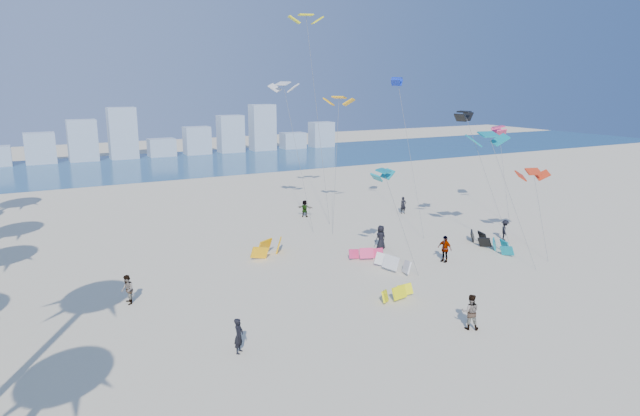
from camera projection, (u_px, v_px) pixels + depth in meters
name	position (u px, v px, depth m)	size (l,w,h in m)	color
ground	(445.00, 407.00, 21.90)	(220.00, 220.00, 0.00)	beige
ocean	(126.00, 167.00, 83.85)	(220.00, 220.00, 0.00)	navy
kitesurfer_near	(239.00, 336.00, 26.16)	(0.62, 0.41, 1.71)	black
kitesurfer_mid	(470.00, 312.00, 28.68)	(0.91, 0.71, 1.87)	gray
kitesurfers_far	(369.00, 234.00, 43.51)	(29.91, 18.04, 1.91)	black
grounded_kites	(386.00, 255.00, 39.71)	(18.77, 13.88, 1.06)	#F1EC0C
flying_kites	(415.00, 106.00, 45.55)	(21.54, 22.23, 18.49)	#0C8090
distant_skyline	(107.00, 141.00, 91.23)	(85.00, 3.00, 8.40)	#9EADBF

